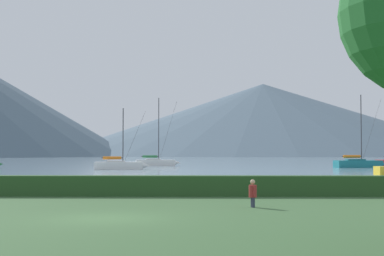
# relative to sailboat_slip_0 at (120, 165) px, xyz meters

# --- Properties ---
(ground_plane) EXTENTS (1000.00, 1000.00, 0.00)m
(ground_plane) POSITION_rel_sailboat_slip_0_xyz_m (7.80, -58.56, -0.63)
(ground_plane) COLOR #385B33
(harbor_water) EXTENTS (320.00, 246.00, 0.00)m
(harbor_water) POSITION_rel_sailboat_slip_0_xyz_m (7.80, 78.44, -0.63)
(harbor_water) COLOR gray
(harbor_water) RESTS_ON ground_plane
(hedge_line) EXTENTS (80.00, 1.20, 1.14)m
(hedge_line) POSITION_rel_sailboat_slip_0_xyz_m (7.80, -47.56, -0.06)
(hedge_line) COLOR #284C23
(hedge_line) RESTS_ON ground_plane
(sailboat_slip_0) EXTENTS (7.81, 2.85, 8.58)m
(sailboat_slip_0) POSITION_rel_sailboat_slip_0_xyz_m (0.00, 0.00, 0.00)
(sailboat_slip_0) COLOR white
(sailboat_slip_0) RESTS_ON harbor_water
(sailboat_slip_6) EXTENTS (8.46, 3.56, 11.38)m
(sailboat_slip_6) POSITION_rel_sailboat_slip_0_xyz_m (35.92, 9.57, 0.07)
(sailboat_slip_6) COLOR #19707A
(sailboat_slip_6) RESTS_ON harbor_water
(sailboat_slip_8) EXTENTS (7.95, 3.34, 11.90)m
(sailboat_slip_8) POSITION_rel_sailboat_slip_0_xyz_m (3.54, 20.03, 0.04)
(sailboat_slip_8) COLOR white
(sailboat_slip_8) RESTS_ON harbor_water
(person_seated_viewer) EXTENTS (0.36, 0.56, 1.25)m
(person_seated_viewer) POSITION_rel_sailboat_slip_0_xyz_m (13.68, -54.19, 0.05)
(person_seated_viewer) COLOR #2D3347
(person_seated_viewer) RESTS_ON ground_plane
(distant_hill_west_ridge) EXTENTS (286.86, 286.86, 49.03)m
(distant_hill_west_ridge) POSITION_rel_sailboat_slip_0_xyz_m (54.30, 313.45, 23.88)
(distant_hill_west_ridge) COLOR #4C6070
(distant_hill_west_ridge) RESTS_ON ground_plane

